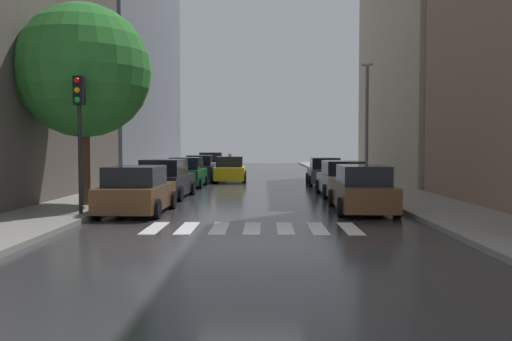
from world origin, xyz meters
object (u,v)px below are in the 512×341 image
parked_car_left_nearest (136,191)px  street_tree_left (84,71)px  parked_car_left_fifth (211,165)px  parked_car_right_third (324,172)px  taxi_midroad (230,170)px  parked_car_right_second (342,179)px  parked_car_left_fourth (200,169)px  parked_car_left_third (187,173)px  traffic_light_left_corner (79,114)px  parked_car_right_nearest (362,190)px  lamp_post_right (367,115)px  parked_car_left_second (165,180)px

parked_car_left_nearest → street_tree_left: size_ratio=0.56×
parked_car_left_fifth → parked_car_right_third: size_ratio=1.11×
parked_car_left_nearest → taxi_midroad: 16.29m
parked_car_right_second → parked_car_left_fourth: bearing=36.2°
parked_car_left_third → parked_car_right_second: size_ratio=0.89×
street_tree_left → traffic_light_left_corner: (0.72, -2.57, -1.68)m
parked_car_left_fifth → taxi_midroad: bearing=-167.7°
parked_car_right_second → traffic_light_left_corner: 12.40m
parked_car_left_fourth → parked_car_right_nearest: (7.62, -16.61, -0.03)m
parked_car_left_nearest → parked_car_left_fifth: (0.21, 23.39, 0.08)m
parked_car_left_nearest → lamp_post_right: bearing=-44.9°
parked_car_left_fifth → parked_car_left_third: bearing=176.6°
parked_car_left_nearest → parked_car_left_fourth: 17.23m
taxi_midroad → street_tree_left: street_tree_left is taller
parked_car_left_second → parked_car_left_fifth: bearing=1.8°
parked_car_left_second → street_tree_left: street_tree_left is taller
parked_car_left_fifth → lamp_post_right: size_ratio=0.70×
parked_car_right_second → street_tree_left: 12.07m
parked_car_left_nearest → parked_car_left_fifth: 23.39m
parked_car_left_nearest → parked_car_left_fifth: parked_car_left_fifth is taller
parked_car_left_nearest → lamp_post_right: 13.65m
parked_car_left_fifth → parked_car_left_nearest: bearing=177.1°
parked_car_left_nearest → parked_car_right_nearest: size_ratio=0.87×
taxi_midroad → lamp_post_right: (7.39, -6.87, 3.10)m
parked_car_left_fifth → parked_car_right_second: bearing=-158.0°
parked_car_left_nearest → parked_car_left_second: bearing=1.1°
parked_car_left_third → parked_car_left_fifth: size_ratio=0.93×
parked_car_left_second → parked_car_right_third: 11.12m
parked_car_left_nearest → parked_car_left_fourth: parked_car_left_fourth is taller
parked_car_left_second → traffic_light_left_corner: size_ratio=1.03×
parked_car_left_fourth → street_tree_left: street_tree_left is taller
parked_car_left_second → parked_car_right_second: 7.98m
parked_car_left_third → parked_car_right_second: (7.85, -5.12, -0.02)m
parked_car_right_second → taxi_midroad: 11.15m
parked_car_left_fourth → parked_car_left_fifth: (0.15, 6.16, 0.05)m
parked_car_left_fifth → taxi_midroad: 7.49m
street_tree_left → parked_car_left_nearest: bearing=-32.7°
taxi_midroad → traffic_light_left_corner: traffic_light_left_corner is taller
street_tree_left → traffic_light_left_corner: 3.16m
parked_car_left_second → traffic_light_left_corner: 7.14m
parked_car_left_second → parked_car_right_third: (7.87, 7.86, -0.04)m
parked_car_right_second → lamp_post_right: 4.43m
parked_car_left_fifth → parked_car_right_third: 12.69m
parked_car_right_nearest → taxi_midroad: taxi_midroad is taller
parked_car_left_fifth → traffic_light_left_corner: 24.73m
parked_car_right_third → traffic_light_left_corner: 17.34m
street_tree_left → lamp_post_right: 14.15m
parked_car_left_second → taxi_midroad: taxi_midroad is taller
parked_car_left_fifth → parked_car_left_second: bearing=176.8°
parked_car_left_third → traffic_light_left_corner: bearing=174.0°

